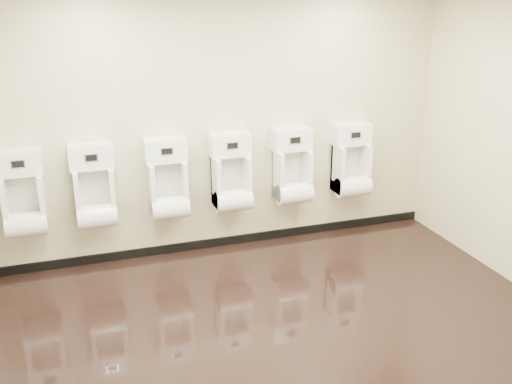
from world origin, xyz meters
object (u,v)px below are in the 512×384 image
urinal_0 (24,199)px  urinal_2 (168,184)px  urinal_3 (231,178)px  urinal_5 (351,165)px  urinal_1 (95,192)px  urinal_4 (292,172)px

urinal_0 → urinal_2: bearing=0.0°
urinal_2 → urinal_3: size_ratio=1.00×
urinal_2 → urinal_5: 2.14m
urinal_0 → urinal_1: same height
urinal_5 → urinal_4: bearing=180.0°
urinal_1 → urinal_3: bearing=0.0°
urinal_2 → urinal_3: bearing=0.0°
urinal_0 → urinal_1: size_ratio=1.00×
urinal_1 → urinal_5: bearing=0.0°
urinal_0 → urinal_3: bearing=0.0°
urinal_2 → urinal_5: (2.14, 0.00, 0.00)m
urinal_2 → urinal_5: bearing=0.0°
urinal_1 → urinal_4: 2.15m
urinal_2 → urinal_3: 0.69m
urinal_4 → urinal_5: (0.74, 0.00, 0.00)m
urinal_0 → urinal_2: 1.41m
urinal_0 → urinal_3: same height
urinal_0 → urinal_1: (0.67, 0.00, 0.00)m
urinal_1 → urinal_4: (2.15, 0.00, 0.00)m
urinal_1 → urinal_3: same height
urinal_0 → urinal_3: 2.10m
urinal_5 → urinal_3: bearing=180.0°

